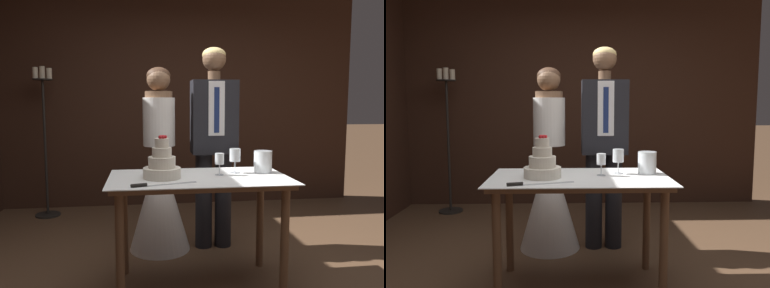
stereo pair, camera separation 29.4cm
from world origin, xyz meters
TOP-DOWN VIEW (x-y plane):
  - wall_back at (0.00, 2.49)m, footprint 4.61×0.12m
  - cake_table at (-0.08, 0.19)m, footprint 1.25×0.70m
  - tiered_cake at (-0.33, 0.17)m, footprint 0.26×0.26m
  - cake_knife at (-0.41, -0.07)m, footprint 0.42×0.13m
  - wine_glass_near at (0.21, 0.29)m, footprint 0.08×0.08m
  - wine_glass_middle at (0.08, 0.22)m, footprint 0.07×0.07m
  - hurricane_candle at (0.42, 0.28)m, footprint 0.13×0.13m
  - bride at (-0.32, 0.91)m, footprint 0.54×0.54m
  - groom at (0.17, 0.91)m, footprint 0.40×0.25m
  - candle_stand at (-1.57, 2.08)m, footprint 0.28×0.28m

SIDE VIEW (x-z plane):
  - bride at x=-0.32m, z-range -0.21..1.40m
  - cake_table at x=-0.08m, z-range 0.29..1.08m
  - cake_knife at x=-0.41m, z-range 0.79..0.81m
  - hurricane_candle at x=0.42m, z-range 0.79..0.95m
  - candle_stand at x=-1.57m, z-range 0.02..1.74m
  - tiered_cake at x=-0.33m, z-range 0.74..1.03m
  - wine_glass_middle at x=0.08m, z-range 0.82..0.98m
  - wine_glass_near at x=0.21m, z-range 0.83..1.01m
  - groom at x=0.17m, z-range 0.11..1.90m
  - wall_back at x=0.00m, z-range 0.00..2.93m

